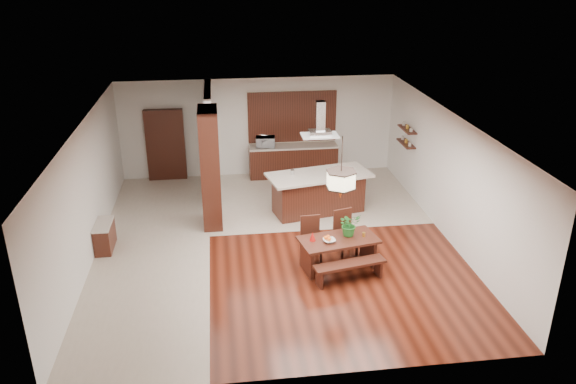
{
  "coord_description": "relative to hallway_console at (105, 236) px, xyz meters",
  "views": [
    {
      "loc": [
        -1.18,
        -11.4,
        6.09
      ],
      "look_at": [
        0.3,
        0.0,
        1.25
      ],
      "focal_mm": 35.0,
      "sensor_mm": 36.0,
      "label": 1
    }
  ],
  "objects": [
    {
      "name": "range_hood",
      "position": [
        5.09,
        1.35,
        2.15
      ],
      "size": [
        0.9,
        0.55,
        0.87
      ],
      "primitive_type": null,
      "color": "silver",
      "rests_on": "room_shell"
    },
    {
      "name": "soffit_band",
      "position": [
        3.81,
        -0.2,
        2.57
      ],
      "size": [
        8.0,
        9.0,
        0.02
      ],
      "primitive_type": "cube",
      "color": "#391E0E",
      "rests_on": "room_shell"
    },
    {
      "name": "shelf_lower",
      "position": [
        7.68,
        2.4,
        1.08
      ],
      "size": [
        0.26,
        0.9,
        0.04
      ],
      "primitive_type": "cube",
      "color": "black",
      "rests_on": "room_shell"
    },
    {
      "name": "napkin_cone",
      "position": [
        4.45,
        -1.47,
        0.46
      ],
      "size": [
        0.14,
        0.14,
        0.2
      ],
      "primitive_type": "cone",
      "rotation": [
        0.0,
        0.0,
        0.1
      ],
      "color": "#B6110D",
      "rests_on": "dining_table"
    },
    {
      "name": "dining_table",
      "position": [
        5.01,
        -1.46,
        0.18
      ],
      "size": [
        1.75,
        1.11,
        0.67
      ],
      "rotation": [
        0.0,
        0.0,
        0.2
      ],
      "color": "black",
      "rests_on": "ground"
    },
    {
      "name": "hallway_console",
      "position": [
        0.0,
        0.0,
        0.0
      ],
      "size": [
        0.37,
        0.88,
        0.63
      ],
      "primitive_type": "cube",
      "color": "black",
      "rests_on": "ground"
    },
    {
      "name": "dining_chair_left",
      "position": [
        4.51,
        -1.06,
        0.17
      ],
      "size": [
        0.45,
        0.45,
        0.96
      ],
      "primitive_type": null,
      "rotation": [
        0.0,
        0.0,
        0.05
      ],
      "color": "black",
      "rests_on": "ground"
    },
    {
      "name": "shelf_upper",
      "position": [
        7.68,
        2.4,
        1.49
      ],
      "size": [
        0.26,
        0.9,
        0.04
      ],
      "primitive_type": "cube",
      "color": "black",
      "rests_on": "room_shell"
    },
    {
      "name": "partition_pier",
      "position": [
        2.41,
        1.0,
        1.14
      ],
      "size": [
        0.45,
        1.0,
        2.9
      ],
      "primitive_type": "cube",
      "color": "black",
      "rests_on": "ground"
    },
    {
      "name": "gold_ornament",
      "position": [
        5.55,
        -1.43,
        0.4
      ],
      "size": [
        0.08,
        0.08,
        0.09
      ],
      "primitive_type": "cylinder",
      "rotation": [
        0.0,
        0.0,
        -0.35
      ],
      "color": "gold",
      "rests_on": "dining_table"
    },
    {
      "name": "microwave",
      "position": [
        3.98,
        3.96,
        0.79
      ],
      "size": [
        0.58,
        0.41,
        0.3
      ],
      "primitive_type": "imported",
      "rotation": [
        0.0,
        0.0,
        -0.08
      ],
      "color": "silver",
      "rests_on": "rear_counter"
    },
    {
      "name": "tile_kitchen",
      "position": [
        5.06,
        2.3,
        -0.31
      ],
      "size": [
        5.5,
        4.0,
        0.01
      ],
      "primitive_type": "cube",
      "color": "#C2B3A2",
      "rests_on": "ground"
    },
    {
      "name": "hallway_doorway",
      "position": [
        1.11,
        4.2,
        0.74
      ],
      "size": [
        1.1,
        0.2,
        2.1
      ],
      "primitive_type": "cube",
      "color": "black",
      "rests_on": "ground"
    },
    {
      "name": "pendant_lantern",
      "position": [
        5.01,
        -1.46,
        1.93
      ],
      "size": [
        0.64,
        0.64,
        1.31
      ],
      "primitive_type": null,
      "color": "beige",
      "rests_on": "room_shell"
    },
    {
      "name": "rear_counter",
      "position": [
        4.81,
        4.0,
        0.16
      ],
      "size": [
        2.6,
        0.62,
        0.95
      ],
      "color": "black",
      "rests_on": "ground"
    },
    {
      "name": "partition_stub",
      "position": [
        2.41,
        3.1,
        1.14
      ],
      "size": [
        0.18,
        2.4,
        2.9
      ],
      "primitive_type": "cube",
      "color": "silver",
      "rests_on": "ground"
    },
    {
      "name": "fruit_bowl",
      "position": [
        4.79,
        -1.58,
        0.39
      ],
      "size": [
        0.28,
        0.28,
        0.06
      ],
      "primitive_type": "imported",
      "rotation": [
        0.0,
        0.0,
        0.12
      ],
      "color": "beige",
      "rests_on": "dining_table"
    },
    {
      "name": "dining_bench",
      "position": [
        5.12,
        -2.03,
        -0.1
      ],
      "size": [
        1.53,
        0.62,
        0.42
      ],
      "primitive_type": null,
      "rotation": [
        0.0,
        0.0,
        0.2
      ],
      "color": "black",
      "rests_on": "ground"
    },
    {
      "name": "kitchen_island",
      "position": [
        5.09,
        1.34,
        0.23
      ],
      "size": [
        2.75,
        1.63,
        1.06
      ],
      "rotation": [
        0.0,
        0.0,
        0.21
      ],
      "color": "black",
      "rests_on": "ground"
    },
    {
      "name": "dining_chair_right",
      "position": [
        5.31,
        -0.9,
        0.18
      ],
      "size": [
        0.54,
        0.54,
        1.0
      ],
      "primitive_type": null,
      "rotation": [
        0.0,
        0.0,
        0.27
      ],
      "color": "black",
      "rests_on": "ground"
    },
    {
      "name": "island_cup",
      "position": [
        5.46,
        1.26,
        0.8
      ],
      "size": [
        0.15,
        0.15,
        0.1
      ],
      "primitive_type": "imported",
      "rotation": [
        0.0,
        0.0,
        -0.23
      ],
      "color": "silver",
      "rests_on": "kitchen_island"
    },
    {
      "name": "foliage_plant",
      "position": [
        5.26,
        -1.33,
        0.61
      ],
      "size": [
        0.54,
        0.5,
        0.5
      ],
      "primitive_type": "imported",
      "rotation": [
        0.0,
        0.0,
        0.28
      ],
      "color": "#236924",
      "rests_on": "dining_table"
    },
    {
      "name": "room_shell",
      "position": [
        3.81,
        -0.2,
        1.75
      ],
      "size": [
        9.0,
        9.04,
        2.92
      ],
      "color": "#3B140A",
      "rests_on": "ground"
    },
    {
      "name": "tile_hallway",
      "position": [
        1.06,
        -0.2,
        -0.31
      ],
      "size": [
        2.5,
        9.0,
        0.01
      ],
      "primitive_type": "cube",
      "color": "#C2B3A2",
      "rests_on": "ground"
    },
    {
      "name": "kitchen_window",
      "position": [
        4.81,
        4.26,
        1.44
      ],
      "size": [
        2.6,
        0.08,
        1.5
      ],
      "primitive_type": "cube",
      "color": "#945E2C",
      "rests_on": "room_shell"
    }
  ]
}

